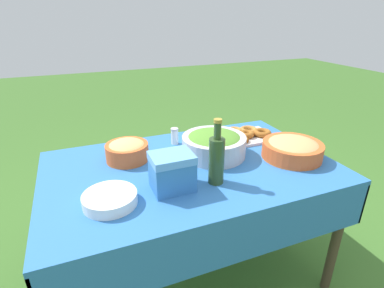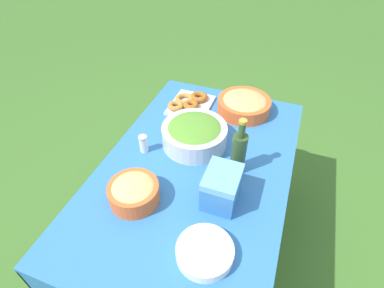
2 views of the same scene
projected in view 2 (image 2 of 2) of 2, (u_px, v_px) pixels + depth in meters
name	position (u px, v px, depth m)	size (l,w,h in m)	color
ground_plane	(195.00, 242.00, 1.98)	(14.00, 14.00, 0.00)	#3D6B28
picnic_table	(196.00, 178.00, 1.55)	(1.45, 0.91, 0.72)	#2D6BB2
salad_bowl	(194.00, 133.00, 1.57)	(0.34, 0.34, 0.13)	silver
pasta_bowl	(134.00, 191.00, 1.30)	(0.22, 0.22, 0.11)	#E05B28
donut_platter	(190.00, 104.00, 1.86)	(0.30, 0.25, 0.05)	silver
plate_stack	(205.00, 252.00, 1.13)	(0.22, 0.22, 0.05)	white
olive_oil_bottle	(239.00, 152.00, 1.39)	(0.07, 0.07, 0.31)	#2D4723
bread_bowl	(244.00, 104.00, 1.80)	(0.32, 0.32, 0.11)	#E05B28
cooler_box	(222.00, 187.00, 1.28)	(0.18, 0.15, 0.17)	#3372B7
salt_shaker	(143.00, 144.00, 1.54)	(0.04, 0.04, 0.10)	white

